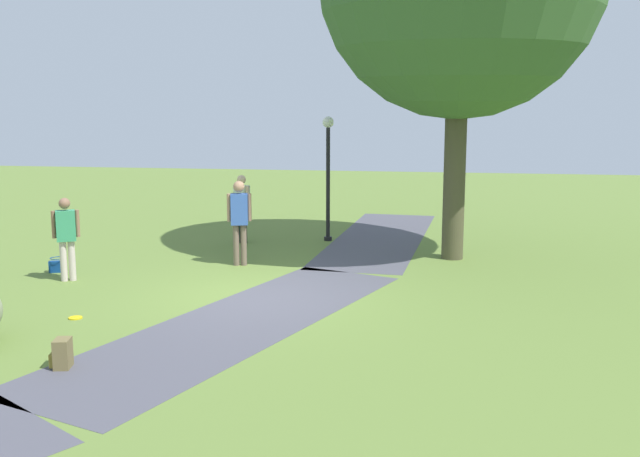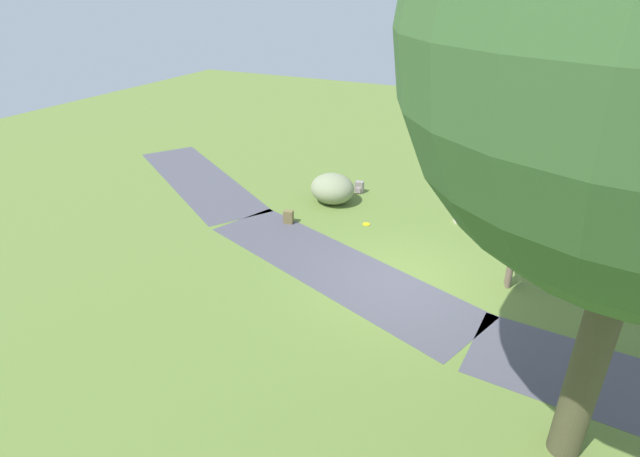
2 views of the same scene
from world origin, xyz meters
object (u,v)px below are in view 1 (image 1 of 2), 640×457
Objects in this scene: lamp_post at (328,164)px; spare_backpack_on_lawn at (62,354)px; frisbee_on_grass at (75,318)px; man_near_boulder at (239,216)px; passerby_on_path at (242,204)px; woman_with_handbag at (66,233)px; handbag_on_grass at (57,266)px.

spare_backpack_on_lawn is (9.53, -2.16, -1.75)m from lamp_post.
frisbee_on_grass is (-2.16, -0.92, -0.18)m from spare_backpack_on_lawn.
frisbee_on_grass is at bearing -20.92° from man_near_boulder.
passerby_on_path is (0.62, -2.06, -0.97)m from lamp_post.
frisbee_on_grass is (7.37, -3.08, -1.93)m from lamp_post.
woman_with_handbag is at bearing -41.58° from lamp_post.
man_near_boulder is 6.52m from spare_backpack_on_lawn.
man_near_boulder is at bearing 173.66° from spare_backpack_on_lawn.
man_near_boulder is at bearing 13.75° from passerby_on_path.
handbag_on_grass is (4.35, -5.01, -1.80)m from lamp_post.
man_near_boulder is (3.11, -1.45, -0.87)m from lamp_post.
spare_backpack_on_lawn is (4.54, 2.26, -0.76)m from woman_with_handbag.
passerby_on_path is 4.83m from handbag_on_grass.
lamp_post is 2.36m from passerby_on_path.
lamp_post is 8.22m from frisbee_on_grass.
man_near_boulder is 4.56× the size of spare_backpack_on_lawn.
handbag_on_grass is 0.86× the size of spare_backpack_on_lawn.
woman_with_handbag is 7.41× the size of frisbee_on_grass.
man_near_boulder is (-1.88, 2.98, 0.12)m from woman_with_handbag.
lamp_post is 14.00× the size of frisbee_on_grass.
passerby_on_path is 6.90m from frisbee_on_grass.
spare_backpack_on_lawn is at bearing -0.67° from passerby_on_path.
frisbee_on_grass is at bearing -22.68° from lamp_post.
lamp_post is at bearing 157.32° from frisbee_on_grass.
woman_with_handbag is 0.90× the size of man_near_boulder.
spare_backpack_on_lawn is (5.18, 2.84, 0.05)m from handbag_on_grass.
woman_with_handbag reaches higher than handbag_on_grass.
passerby_on_path is 7.59× the size of frisbee_on_grass.
woman_with_handbag reaches higher than frisbee_on_grass.
passerby_on_path is (-2.49, -0.61, -0.09)m from man_near_boulder.
man_near_boulder is 3.88m from handbag_on_grass.
passerby_on_path is at bearing 141.70° from handbag_on_grass.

